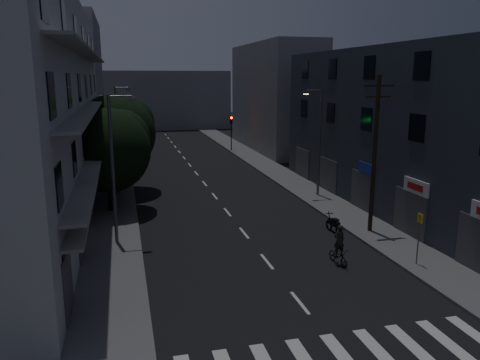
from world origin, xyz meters
name	(u,v)px	position (x,y,z in m)	size (l,w,h in m)	color
ground	(204,182)	(0.00, 25.00, 0.00)	(160.00, 160.00, 0.00)	black
sidewalk_left	(115,186)	(-7.50, 25.00, 0.07)	(3.00, 90.00, 0.15)	#565659
sidewalk_right	(285,177)	(7.50, 25.00, 0.07)	(3.00, 90.00, 0.15)	#565659
crosswalk	(345,359)	(0.00, -2.00, 0.00)	(10.90, 3.00, 0.01)	beige
lane_markings	(193,169)	(0.00, 31.25, 0.01)	(0.15, 60.50, 0.01)	beige
building_left	(36,109)	(-11.98, 18.00, 6.99)	(7.00, 36.00, 14.00)	#B5B5B0
building_right	(402,129)	(11.99, 14.00, 5.50)	(6.19, 28.00, 11.00)	#292F37
building_far_left	(75,85)	(-12.00, 48.00, 8.00)	(6.00, 20.00, 16.00)	slate
building_far_right	(274,97)	(12.00, 42.00, 6.50)	(6.00, 20.00, 13.00)	slate
building_far_end	(159,100)	(0.00, 70.00, 5.00)	(24.00, 8.00, 10.00)	slate
tree_near	(109,147)	(-7.58, 17.48, 4.47)	(5.60, 5.60, 6.91)	black
tree_mid	(116,131)	(-7.14, 23.05, 4.91)	(6.19, 6.19, 7.62)	black
tree_far	(116,124)	(-7.26, 36.23, 4.24)	(5.28, 5.28, 6.53)	black
traffic_signal_far_right	(231,126)	(6.33, 41.37, 3.10)	(0.28, 0.37, 4.10)	black
traffic_signal_far_left	(123,130)	(-6.58, 40.81, 3.10)	(0.28, 0.37, 4.10)	black
street_lamp_left_near	(115,162)	(-7.16, 10.88, 4.60)	(1.51, 0.25, 8.00)	#5B5E63
street_lamp_right	(318,137)	(7.55, 17.94, 4.60)	(1.51, 0.25, 8.00)	#54555B
street_lamp_left_far	(118,125)	(-7.00, 31.24, 4.60)	(1.51, 0.25, 8.00)	slate
utility_pole	(375,152)	(7.22, 9.23, 4.87)	(1.80, 0.24, 9.00)	black
bus_stop_sign	(419,230)	(6.85, 4.12, 1.89)	(0.06, 0.35, 2.52)	#595B60
motorcycle	(334,225)	(5.18, 9.80, 0.46)	(0.52, 1.81, 1.16)	black
cyclist	(339,251)	(3.30, 5.32, 0.68)	(0.73, 1.65, 2.03)	black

